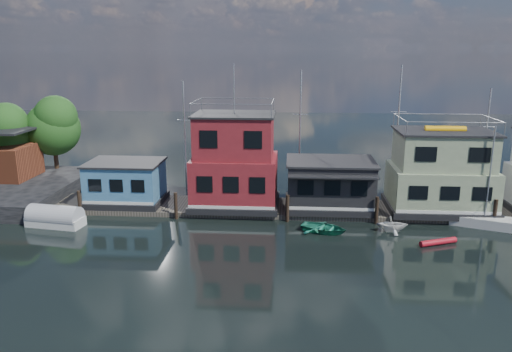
# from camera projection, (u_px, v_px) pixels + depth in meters

# --- Properties ---
(ground) EXTENTS (160.00, 160.00, 0.00)m
(ground) POSITION_uv_depth(u_px,v_px,m) (350.00, 273.00, 30.69)
(ground) COLOR black
(ground) RESTS_ON ground
(dock) EXTENTS (48.00, 5.00, 0.40)m
(dock) POSITION_uv_depth(u_px,v_px,m) (335.00, 209.00, 42.23)
(dock) COLOR #595147
(dock) RESTS_ON ground
(houseboat_blue) EXTENTS (6.40, 4.90, 3.66)m
(houseboat_blue) POSITION_uv_depth(u_px,v_px,m) (126.00, 183.00, 43.02)
(houseboat_blue) COLOR black
(houseboat_blue) RESTS_ON dock
(houseboat_red) EXTENTS (7.40, 5.90, 11.86)m
(houseboat_red) POSITION_uv_depth(u_px,v_px,m) (235.00, 163.00, 41.87)
(houseboat_red) COLOR black
(houseboat_red) RESTS_ON dock
(houseboat_dark) EXTENTS (7.40, 6.10, 4.06)m
(houseboat_dark) POSITION_uv_depth(u_px,v_px,m) (330.00, 184.00, 41.70)
(houseboat_dark) COLOR black
(houseboat_dark) RESTS_ON dock
(houseboat_green) EXTENTS (8.40, 5.90, 7.03)m
(houseboat_green) POSITION_uv_depth(u_px,v_px,m) (441.00, 173.00, 40.80)
(houseboat_green) COLOR black
(houseboat_green) RESTS_ON dock
(pilings) EXTENTS (42.28, 0.28, 2.20)m
(pilings) POSITION_uv_depth(u_px,v_px,m) (334.00, 210.00, 39.33)
(pilings) COLOR #2D2116
(pilings) RESTS_ON ground
(background_masts) EXTENTS (36.40, 0.16, 12.00)m
(background_masts) POSITION_uv_depth(u_px,v_px,m) (383.00, 136.00, 46.37)
(background_masts) COLOR silver
(background_masts) RESTS_ON ground
(shore) EXTENTS (12.40, 15.72, 8.24)m
(shore) POSITION_uv_depth(u_px,v_px,m) (7.00, 155.00, 47.29)
(shore) COLOR black
(shore) RESTS_ON ground
(dinghy_white) EXTENTS (2.33, 2.02, 1.22)m
(dinghy_white) POSITION_uv_depth(u_px,v_px,m) (392.00, 224.00, 37.53)
(dinghy_white) COLOR white
(dinghy_white) RESTS_ON ground
(red_kayak) EXTENTS (2.83, 1.49, 0.42)m
(red_kayak) POSITION_uv_depth(u_px,v_px,m) (438.00, 242.00, 35.09)
(red_kayak) COLOR #B11220
(red_kayak) RESTS_ON ground
(day_sailer) EXTENTS (5.26, 3.33, 7.87)m
(day_sailer) POSITION_uv_depth(u_px,v_px,m) (484.00, 221.00, 38.67)
(day_sailer) COLOR silver
(day_sailer) RESTS_ON ground
(tarp_runabout) EXTENTS (4.59, 2.40, 1.78)m
(tarp_runabout) POSITION_uv_depth(u_px,v_px,m) (55.00, 218.00, 38.72)
(tarp_runabout) COLOR silver
(tarp_runabout) RESTS_ON ground
(dinghy_teal) EXTENTS (4.09, 3.51, 0.71)m
(dinghy_teal) POSITION_uv_depth(u_px,v_px,m) (324.00, 228.00, 37.43)
(dinghy_teal) COLOR #238065
(dinghy_teal) RESTS_ON ground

